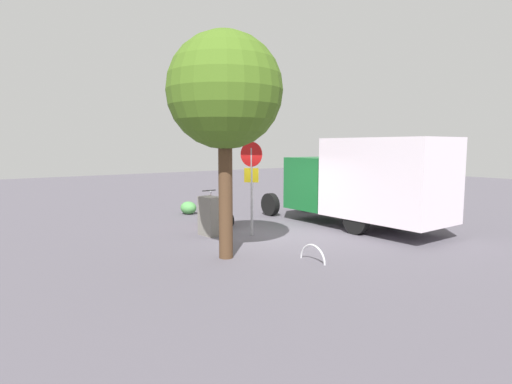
% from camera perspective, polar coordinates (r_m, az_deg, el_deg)
% --- Properties ---
extents(ground_plane, '(60.00, 60.00, 0.00)m').
position_cam_1_polar(ground_plane, '(13.14, 1.30, -5.83)').
color(ground_plane, '#4F4A54').
extents(box_truck_near, '(7.15, 2.21, 3.03)m').
position_cam_1_polar(box_truck_near, '(14.33, 14.61, 1.65)').
color(box_truck_near, black).
rests_on(box_truck_near, ground).
extents(motorcycle, '(1.81, 0.55, 1.20)m').
position_cam_1_polar(motorcycle, '(14.55, -5.17, -2.57)').
color(motorcycle, black).
rests_on(motorcycle, ground).
extents(stop_sign, '(0.71, 0.33, 2.91)m').
position_cam_1_polar(stop_sign, '(12.64, -0.62, 2.54)').
color(stop_sign, '#9E9EA3').
rests_on(stop_sign, ground).
extents(street_tree, '(2.80, 2.80, 5.49)m').
position_cam_1_polar(street_tree, '(10.19, -4.33, 13.53)').
color(street_tree, '#47301E').
rests_on(street_tree, ground).
extents(utility_cabinet, '(0.73, 0.53, 1.21)m').
position_cam_1_polar(utility_cabinet, '(12.96, -6.34, -3.31)').
color(utility_cabinet, slate).
rests_on(utility_cabinet, ground).
extents(bike_rack_hoop, '(0.85, 0.06, 0.85)m').
position_cam_1_polar(bike_rack_hoop, '(10.22, 7.80, -9.45)').
color(bike_rack_hoop, '#B7B7BC').
rests_on(bike_rack_hoop, ground).
extents(shrub_near_sign, '(0.75, 0.62, 0.51)m').
position_cam_1_polar(shrub_near_sign, '(17.15, -9.29, -2.16)').
color(shrub_near_sign, '#488845').
rests_on(shrub_near_sign, ground).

